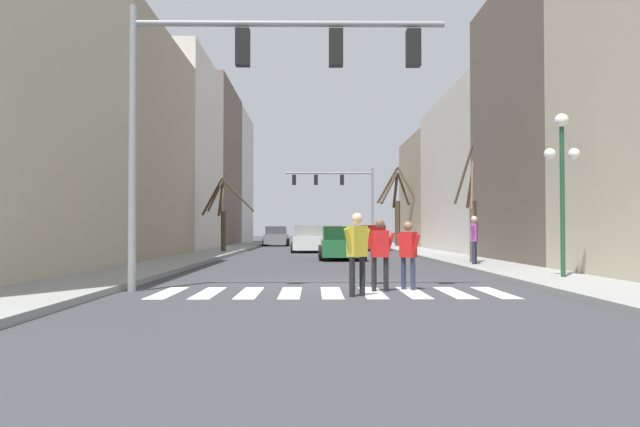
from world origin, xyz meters
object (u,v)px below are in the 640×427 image
(pedestrian_on_right_sidewalk, at_px, (474,236))
(street_lamp_right_corner, at_px, (562,161))
(pedestrian_crossing_street, at_px, (380,249))
(street_tree_right_mid, at_px, (472,216))
(car_driving_away_lane, at_px, (309,240))
(traffic_signal_far, at_px, (340,188))
(street_tree_left_near, at_px, (396,206))
(traffic_signal_near, at_px, (249,78))
(pedestrian_on_left_sidewalk, at_px, (408,249))
(car_parked_left_mid, at_px, (372,238))
(car_parked_left_far, at_px, (276,237))
(car_parked_right_near, at_px, (331,238))
(street_tree_right_far, at_px, (222,214))
(pedestrian_near_right_corner, at_px, (357,247))
(car_parked_left_near, at_px, (341,244))

(pedestrian_on_right_sidewalk, bearing_deg, street_lamp_right_corner, 31.31)
(pedestrian_crossing_street, relative_size, street_tree_right_mid, 0.36)
(car_driving_away_lane, bearing_deg, pedestrian_on_right_sidewalk, 20.68)
(traffic_signal_far, height_order, street_tree_left_near, traffic_signal_far)
(traffic_signal_near, relative_size, pedestrian_on_left_sidewalk, 4.54)
(car_parked_left_mid, distance_m, car_parked_left_far, 13.07)
(street_lamp_right_corner, bearing_deg, car_parked_left_far, 104.68)
(car_parked_right_near, bearing_deg, street_tree_right_far, 151.55)
(traffic_signal_far, height_order, car_parked_left_mid, traffic_signal_far)
(pedestrian_near_right_corner, distance_m, pedestrian_on_left_sidewalk, 1.86)
(car_parked_left_mid, height_order, pedestrian_on_right_sidewalk, pedestrian_on_right_sidewalk)
(street_lamp_right_corner, distance_m, pedestrian_on_left_sidewalk, 5.29)
(traffic_signal_near, height_order, pedestrian_near_right_corner, traffic_signal_near)
(traffic_signal_near, xyz_separation_m, street_tree_left_near, (7.84, 33.43, -1.62))
(car_parked_left_far, bearing_deg, street_tree_left_near, -121.38)
(traffic_signal_far, relative_size, car_parked_right_near, 1.55)
(car_driving_away_lane, bearing_deg, street_tree_left_near, 143.79)
(pedestrian_crossing_street, bearing_deg, car_parked_right_near, -98.78)
(car_parked_right_near, height_order, street_tree_right_far, street_tree_right_far)
(car_parked_right_near, distance_m, street_tree_right_mid, 24.88)
(car_driving_away_lane, xyz_separation_m, pedestrian_on_left_sidewalk, (2.43, -24.12, 0.17))
(street_lamp_right_corner, xyz_separation_m, car_parked_right_near, (-5.17, 31.69, -2.42))
(street_tree_right_far, bearing_deg, pedestrian_on_left_sidewalk, -70.88)
(pedestrian_on_right_sidewalk, relative_size, street_tree_right_mid, 0.39)
(traffic_signal_near, bearing_deg, car_parked_left_mid, 79.09)
(car_parked_left_near, bearing_deg, pedestrian_on_right_sidewalk, -145.93)
(car_driving_away_lane, distance_m, street_tree_right_far, 5.87)
(car_parked_left_far, bearing_deg, pedestrian_crossing_street, -173.26)
(car_parked_left_far, height_order, pedestrian_near_right_corner, pedestrian_near_right_corner)
(car_driving_away_lane, distance_m, pedestrian_crossing_street, 24.51)
(pedestrian_crossing_street, distance_m, street_tree_right_far, 22.81)
(pedestrian_on_right_sidewalk, bearing_deg, street_tree_left_near, -156.91)
(car_driving_away_lane, bearing_deg, car_parked_left_far, -168.96)
(pedestrian_crossing_street, bearing_deg, street_tree_right_far, -81.76)
(street_tree_right_far, bearing_deg, car_parked_left_mid, 35.50)
(car_parked_left_mid, distance_m, pedestrian_on_left_sidewalk, 28.06)
(traffic_signal_near, xyz_separation_m, car_parked_left_far, (-1.68, 39.23, -4.04))
(traffic_signal_near, bearing_deg, pedestrian_on_left_sidewalk, 4.19)
(traffic_signal_near, relative_size, car_parked_left_mid, 1.53)
(street_tree_left_near, height_order, street_tree_right_far, street_tree_left_near)
(car_driving_away_lane, bearing_deg, traffic_signal_far, 168.92)
(traffic_signal_near, xyz_separation_m, street_tree_right_far, (-3.78, 21.69, -2.54))
(pedestrian_near_right_corner, bearing_deg, pedestrian_on_left_sidewalk, 6.45)
(car_parked_left_mid, bearing_deg, pedestrian_crossing_street, 174.99)
(traffic_signal_near, relative_size, street_tree_right_mid, 1.61)
(car_parked_left_far, bearing_deg, street_tree_right_far, 173.18)
(car_parked_left_mid, height_order, pedestrian_near_right_corner, pedestrian_near_right_corner)
(car_parked_left_mid, distance_m, street_tree_left_near, 6.17)
(pedestrian_near_right_corner, distance_m, pedestrian_crossing_street, 1.18)
(car_parked_left_near, bearing_deg, car_parked_right_near, -0.22)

